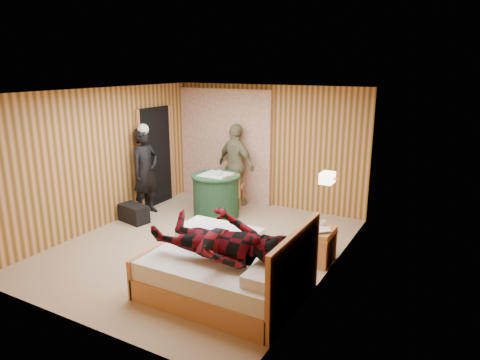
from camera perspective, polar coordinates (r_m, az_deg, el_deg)
The scene contains 23 objects.
floor at distance 7.15m, azimuth -5.15°, elevation -8.72°, with size 4.20×5.00×0.01m, color tan.
ceiling at distance 6.55m, azimuth -5.68°, elevation 11.71°, with size 4.20×5.00×0.01m, color white.
wall_back at distance 8.87m, azimuth 3.72°, elevation 4.48°, with size 4.20×0.02×2.50m, color tan.
wall_left at distance 8.09m, azimuth -17.83°, elevation 2.74°, with size 0.02×5.00×2.50m, color tan.
wall_right at distance 5.86m, azimuth 11.86°, elevation -1.39°, with size 0.02×5.00×2.50m, color tan.
curtain at distance 9.28m, azimuth -2.08°, elevation 4.67°, with size 2.20×0.08×2.40m, color beige.
doorway at distance 9.10m, azimuth -11.18°, elevation 3.05°, with size 0.06×0.90×2.05m, color black.
wall_lamp at distance 6.31m, azimuth 11.58°, elevation 0.28°, with size 0.26×0.24×0.16m.
bed at distance 5.66m, azimuth -1.66°, elevation -12.00°, with size 1.96×1.51×1.04m.
nightstand at distance 6.58m, azimuth 10.53°, elevation -8.51°, with size 0.40×0.55×0.53m.
round_table at distance 8.34m, azimuth -3.20°, elevation -2.02°, with size 0.96×0.96×0.85m.
chair_far at distance 8.94m, azimuth -0.82°, elevation -0.08°, with size 0.53×0.53×0.93m.
chair_near at distance 8.25m, azimuth -1.62°, elevation -1.69°, with size 0.52×0.52×0.86m.
duffel_bag at distance 8.34m, azimuth -13.96°, elevation -4.34°, with size 0.59×0.31×0.33m, color black.
sneaker_left at distance 7.75m, azimuth -5.57°, elevation -6.27°, with size 0.29×0.12×0.13m, color silver.
sneaker_right at distance 7.90m, azimuth -7.51°, elevation -5.96°, with size 0.27×0.11×0.12m, color silver.
woman_standing at distance 8.58m, azimuth -12.49°, elevation 1.12°, with size 0.63×0.41×1.72m, color black.
man_at_table at distance 8.89m, azimuth -0.51°, elevation 1.99°, with size 1.01×0.42×1.72m, color olive.
man_on_bed at distance 5.20m, azimuth -2.77°, elevation -6.68°, with size 1.77×0.67×0.86m, color #600915.
book_lower at distance 6.44m, azimuth 10.50°, elevation -6.50°, with size 0.17×0.22×0.02m, color silver.
book_upper at distance 6.43m, azimuth 10.50°, elevation -6.34°, with size 0.16×0.22×0.02m, color silver.
cup_nightstand at distance 6.58m, azimuth 11.02°, elevation -5.69°, with size 0.10×0.10×0.09m, color silver.
cup_table at distance 8.12m, azimuth -2.84°, elevation 0.95°, with size 0.12×0.12×0.10m, color silver.
Camera 1 is at (3.70, -5.39, 2.88)m, focal length 32.00 mm.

